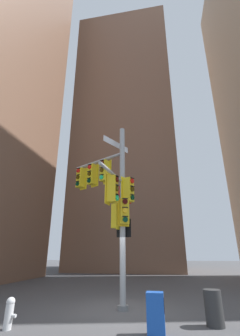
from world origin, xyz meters
name	(u,v)px	position (x,y,z in m)	size (l,w,h in m)	color
ground	(123,310)	(0.00, 0.00, 0.00)	(120.00, 120.00, 0.00)	#474749
building_mid_block	(128,139)	(-2.92, 21.62, 18.14)	(12.91, 12.91, 36.27)	brown
signal_pole_assembly	(111,194)	(-0.52, 0.13, 4.32)	(3.23, 4.03, 7.33)	#9EA0A3
fire_hydrant	(9,312)	(-2.64, -2.78, 0.41)	(0.33, 0.23, 0.78)	silver
newspaper_box	(156,313)	(1.29, -2.53, 0.49)	(0.45, 0.36, 0.97)	#194CB2
trash_bin	(214,308)	(2.87, -1.49, 0.46)	(0.49, 0.49, 0.93)	#2D2D2D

